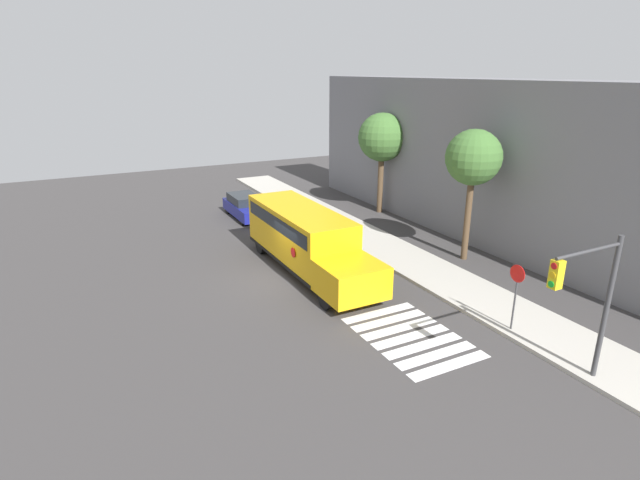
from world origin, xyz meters
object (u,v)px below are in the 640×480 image
(parked_car, at_px, (245,206))
(traffic_light, at_px, (590,293))
(stop_sign, at_px, (516,289))
(tree_far_sidewalk, at_px, (382,138))
(school_bus, at_px, (305,237))
(tree_near_sidewalk, at_px, (473,159))

(parked_car, height_order, traffic_light, traffic_light)
(stop_sign, height_order, tree_far_sidewalk, tree_far_sidewalk)
(school_bus, height_order, tree_near_sidewalk, tree_near_sidewalk)
(school_bus, relative_size, stop_sign, 3.66)
(tree_far_sidewalk, bearing_deg, school_bus, -52.07)
(parked_car, relative_size, tree_near_sidewalk, 0.68)
(stop_sign, bearing_deg, parked_car, -169.23)
(tree_near_sidewalk, bearing_deg, school_bus, -107.37)
(parked_car, height_order, tree_far_sidewalk, tree_far_sidewalk)
(stop_sign, relative_size, tree_near_sidewalk, 0.41)
(tree_far_sidewalk, bearing_deg, tree_near_sidewalk, -6.90)
(parked_car, distance_m, stop_sign, 19.35)
(tree_near_sidewalk, bearing_deg, parked_car, -149.07)
(stop_sign, xyz_separation_m, tree_near_sidewalk, (-6.59, 3.81, 3.41))
(traffic_light, bearing_deg, parked_car, -173.16)
(school_bus, height_order, stop_sign, school_bus)
(tree_far_sidewalk, bearing_deg, stop_sign, -17.15)
(parked_car, relative_size, traffic_light, 0.94)
(stop_sign, distance_m, traffic_light, 3.72)
(school_bus, distance_m, parked_car, 9.99)
(school_bus, relative_size, parked_car, 2.18)
(parked_car, bearing_deg, tree_far_sidewalk, 71.19)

